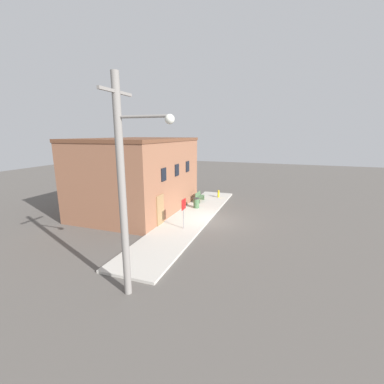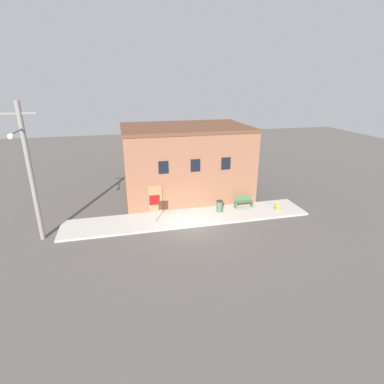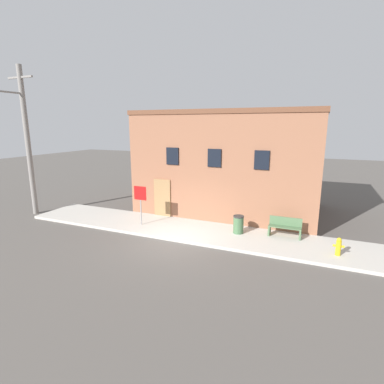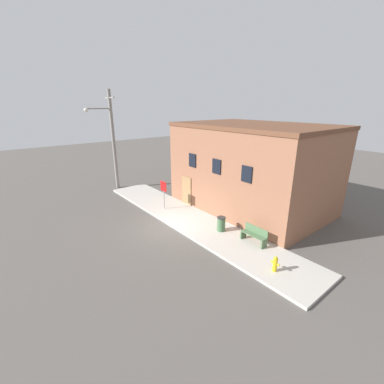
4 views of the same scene
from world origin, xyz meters
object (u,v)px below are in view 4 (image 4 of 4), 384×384
object	(u,v)px
utility_pole	(112,138)
stop_sign	(164,190)
trash_bin	(221,224)
bench	(254,235)
fire_hydrant	(275,264)

from	to	relation	value
utility_pole	stop_sign	bearing A→B (deg)	3.82
stop_sign	trash_bin	distance (m)	5.00
bench	trash_bin	bearing A→B (deg)	-169.07
fire_hydrant	stop_sign	bearing A→B (deg)	179.15
bench	utility_pole	size ratio (longest dim) A/B	0.17
utility_pole	trash_bin	bearing A→B (deg)	5.87
trash_bin	utility_pole	bearing A→B (deg)	-174.13
fire_hydrant	stop_sign	distance (m)	9.11
fire_hydrant	utility_pole	world-z (taller)	utility_pole
stop_sign	utility_pole	size ratio (longest dim) A/B	0.24
stop_sign	utility_pole	world-z (taller)	utility_pole
stop_sign	trash_bin	world-z (taller)	stop_sign
trash_bin	stop_sign	bearing A→B (deg)	-171.18
fire_hydrant	stop_sign	world-z (taller)	stop_sign
fire_hydrant	bench	size ratio (longest dim) A/B	0.50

